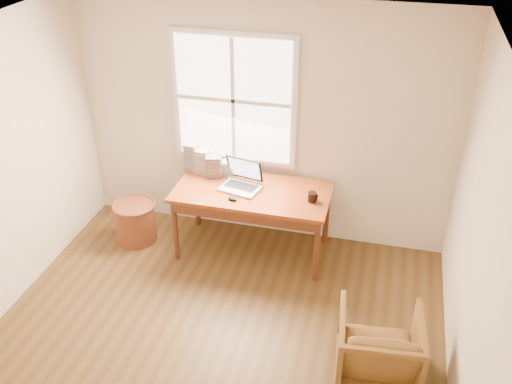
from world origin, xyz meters
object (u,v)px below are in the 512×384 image
laptop (240,176)px  wicker_stool (136,222)px  armchair (379,347)px  coffee_mug (312,197)px  cd_stack_a (202,161)px  desk (252,192)px

laptop → wicker_stool: bearing=-162.5°
armchair → coffee_mug: bearing=-65.1°
coffee_mug → cd_stack_a: cd_stack_a is taller
desk → armchair: (1.42, -1.43, -0.42)m
cd_stack_a → wicker_stool: bearing=-152.8°
armchair → laptop: laptop is taller
armchair → coffee_mug: coffee_mug is taller
wicker_stool → coffee_mug: (1.93, 0.05, 0.58)m
armchair → laptop: (-1.55, 1.42, 0.59)m
wicker_stool → cd_stack_a: bearing=27.2°
armchair → desk: bearing=-50.4°
armchair → wicker_stool: size_ratio=1.53×
coffee_mug → cd_stack_a: 1.28m
wicker_stool → cd_stack_a: size_ratio=1.62×
armchair → cd_stack_a: cd_stack_a is taller
armchair → coffee_mug: size_ratio=6.76×
armchair → cd_stack_a: bearing=-44.4°
desk → armchair: 2.06m
desk → wicker_stool: 1.40m
desk → cd_stack_a: (-0.62, 0.23, 0.16)m
armchair → wicker_stool: armchair is taller
desk → armchair: size_ratio=2.36×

